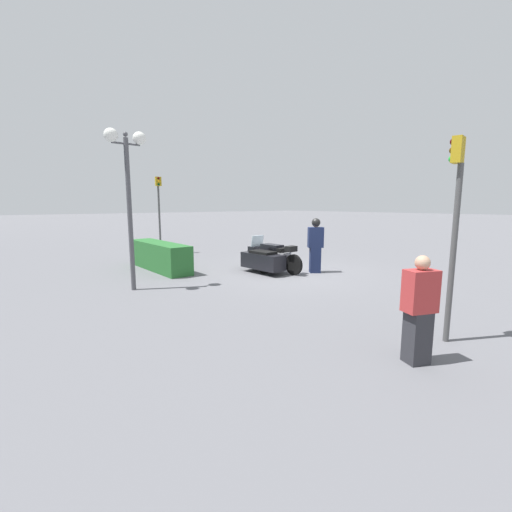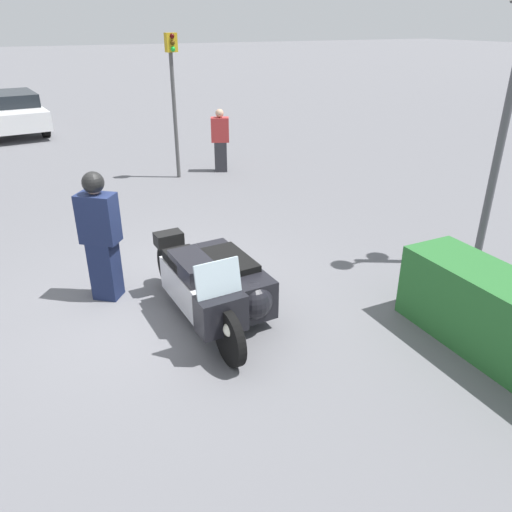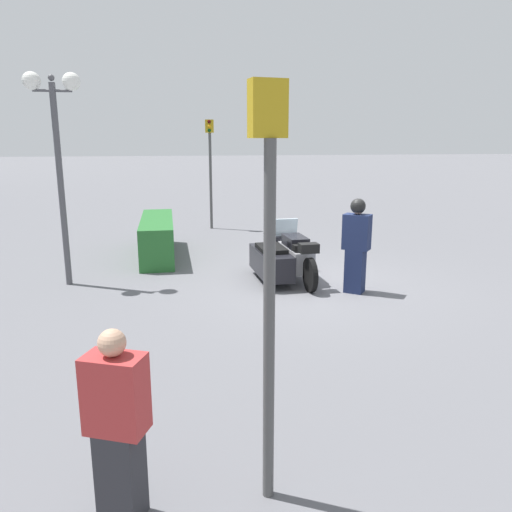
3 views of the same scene
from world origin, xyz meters
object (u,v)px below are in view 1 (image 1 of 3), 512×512
object	(u,v)px
hedge_bush_curbside	(160,256)
traffic_light_near	(159,204)
officer_rider	(315,244)
pedestrian_bystander	(419,310)
police_motorcycle	(265,258)
traffic_light_far	(455,210)
twin_lamp_post	(127,170)

from	to	relation	value
hedge_bush_curbside	traffic_light_near	bearing A→B (deg)	-24.45
officer_rider	traffic_light_near	size ratio (longest dim) A/B	0.52
hedge_bush_curbside	pedestrian_bystander	bearing A→B (deg)	179.17
traffic_light_near	police_motorcycle	bearing A→B (deg)	17.91
traffic_light_far	police_motorcycle	bearing A→B (deg)	-22.38
pedestrian_bystander	traffic_light_near	bearing A→B (deg)	-164.63
police_motorcycle	twin_lamp_post	xyz separation A→B (m)	(0.34, 4.32, 2.63)
traffic_light_near	pedestrian_bystander	xyz separation A→B (m)	(-12.71, 1.80, -1.49)
officer_rider	hedge_bush_curbside	size ratio (longest dim) A/B	0.53
hedge_bush_curbside	twin_lamp_post	xyz separation A→B (m)	(-2.27, 1.74, 2.62)
police_motorcycle	traffic_light_near	size ratio (longest dim) A/B	0.77
police_motorcycle	hedge_bush_curbside	bearing A→B (deg)	41.95
police_motorcycle	pedestrian_bystander	world-z (taller)	pedestrian_bystander
officer_rider	twin_lamp_post	distance (m)	6.09
police_motorcycle	twin_lamp_post	distance (m)	5.07
twin_lamp_post	pedestrian_bystander	distance (m)	7.34
officer_rider	twin_lamp_post	bearing A→B (deg)	-67.18
traffic_light_near	traffic_light_far	xyz separation A→B (m)	(-12.63, 0.65, -0.11)
traffic_light_far	pedestrian_bystander	world-z (taller)	traffic_light_far
officer_rider	traffic_light_near	distance (m)	7.84
officer_rider	traffic_light_far	bearing A→B (deg)	10.32
hedge_bush_curbside	twin_lamp_post	distance (m)	3.88
hedge_bush_curbside	traffic_light_near	size ratio (longest dim) A/B	0.99
police_motorcycle	hedge_bush_curbside	xyz separation A→B (m)	(2.60, 2.58, 0.00)
officer_rider	traffic_light_far	distance (m)	5.99
hedge_bush_curbside	officer_rider	bearing A→B (deg)	-135.13
traffic_light_near	traffic_light_far	bearing A→B (deg)	6.68
officer_rider	hedge_bush_curbside	xyz separation A→B (m)	(3.78, 3.76, -0.48)
hedge_bush_curbside	twin_lamp_post	world-z (taller)	twin_lamp_post
officer_rider	pedestrian_bystander	distance (m)	6.55
police_motorcycle	traffic_light_far	xyz separation A→B (m)	(-6.36, 1.56, 1.69)
hedge_bush_curbside	traffic_light_far	bearing A→B (deg)	-173.51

